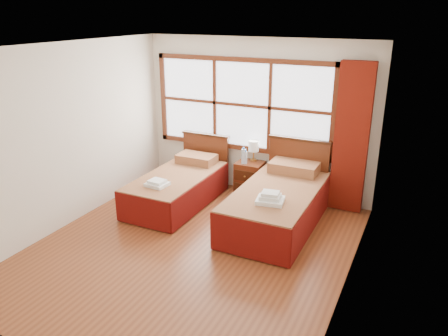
% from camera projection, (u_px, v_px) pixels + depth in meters
% --- Properties ---
extents(floor, '(4.50, 4.50, 0.00)m').
position_uv_depth(floor, '(191.00, 248.00, 5.83)').
color(floor, brown).
rests_on(floor, ground).
extents(ceiling, '(4.50, 4.50, 0.00)m').
position_uv_depth(ceiling, '(186.00, 47.00, 4.94)').
color(ceiling, white).
rests_on(ceiling, wall_back).
extents(wall_back, '(4.00, 0.00, 4.00)m').
position_uv_depth(wall_back, '(256.00, 118.00, 7.29)').
color(wall_back, silver).
rests_on(wall_back, floor).
extents(wall_left, '(0.00, 4.50, 4.50)m').
position_uv_depth(wall_left, '(67.00, 137.00, 6.20)').
color(wall_left, silver).
rests_on(wall_left, floor).
extents(wall_right, '(0.00, 4.50, 4.50)m').
position_uv_depth(wall_right, '(354.00, 182.00, 4.57)').
color(wall_right, silver).
rests_on(wall_right, floor).
extents(window, '(3.16, 0.06, 1.56)m').
position_uv_depth(window, '(242.00, 105.00, 7.29)').
color(window, white).
rests_on(window, wall_back).
extents(curtain, '(0.50, 0.16, 2.30)m').
position_uv_depth(curtain, '(352.00, 139.00, 6.56)').
color(curtain, maroon).
rests_on(curtain, wall_back).
extents(bed_left, '(0.97, 1.99, 0.94)m').
position_uv_depth(bed_left, '(179.00, 186.00, 7.11)').
color(bed_left, '#371A0B').
rests_on(bed_left, floor).
extents(bed_right, '(1.10, 2.13, 1.07)m').
position_uv_depth(bed_right, '(279.00, 203.00, 6.40)').
color(bed_right, '#371A0B').
rests_on(bed_right, floor).
extents(nightstand, '(0.44, 0.44, 0.59)m').
position_uv_depth(nightstand, '(250.00, 179.00, 7.41)').
color(nightstand, '#5B2813').
rests_on(nightstand, floor).
extents(towels_left, '(0.33, 0.30, 0.09)m').
position_uv_depth(towels_left, '(157.00, 183.00, 6.55)').
color(towels_left, white).
rests_on(towels_left, bed_left).
extents(towels_right, '(0.41, 0.37, 0.15)m').
position_uv_depth(towels_right, '(270.00, 198.00, 5.82)').
color(towels_right, white).
rests_on(towels_right, bed_right).
extents(lamp, '(0.18, 0.18, 0.35)m').
position_uv_depth(lamp, '(254.00, 147.00, 7.33)').
color(lamp, '#BB893C').
rests_on(lamp, nightstand).
extents(bottle_near, '(0.06, 0.06, 0.24)m').
position_uv_depth(bottle_near, '(245.00, 157.00, 7.22)').
color(bottle_near, '#ABC4DD').
rests_on(bottle_near, nightstand).
extents(bottle_far, '(0.07, 0.07, 0.28)m').
position_uv_depth(bottle_far, '(244.00, 156.00, 7.23)').
color(bottle_far, '#ABC4DD').
rests_on(bottle_far, nightstand).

